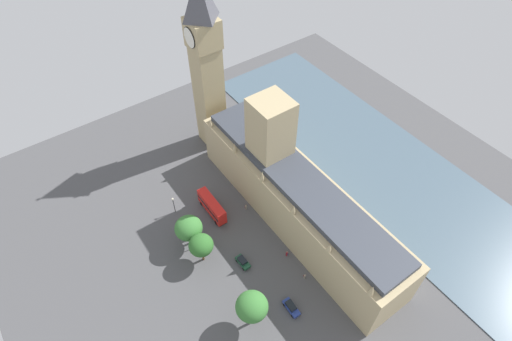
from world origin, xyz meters
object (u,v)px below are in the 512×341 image
double_decker_bus_trailing (212,206)px  pedestrian_midblock (305,276)px  pedestrian_corner (287,254)px  plane_tree_kerbside (252,307)px  pedestrian_opposite_hall (246,207)px  street_lamp_slot_10 (173,202)px  parliament_building (293,193)px  street_lamp_far_end (196,237)px  car_dark_green_by_river_gate (243,262)px  clock_tower (206,65)px  car_blue_under_trees (291,307)px  plane_tree_near_tower (201,245)px  plane_tree_leading (189,228)px

double_decker_bus_trailing → pedestrian_midblock: double_decker_bus_trailing is taller
pedestrian_corner → plane_tree_kerbside: size_ratio=0.16×
pedestrian_opposite_hall → street_lamp_slot_10: size_ratio=0.29×
parliament_building → street_lamp_far_end: (24.66, -5.73, -4.70)m
parliament_building → pedestrian_midblock: size_ratio=43.29×
pedestrian_corner → pedestrian_midblock: bearing=71.4°
parliament_building → pedestrian_midblock: (8.81, 15.98, -8.14)m
pedestrian_midblock → street_lamp_slot_10: 37.71m
plane_tree_kerbside → street_lamp_far_end: bearing=-90.0°
car_dark_green_by_river_gate → pedestrian_corner: bearing=154.8°
clock_tower → double_decker_bus_trailing: 36.87m
double_decker_bus_trailing → car_blue_under_trees: double_decker_bus_trailing is taller
clock_tower → pedestrian_corner: 52.50m
clock_tower → street_lamp_far_end: clock_tower is taller
car_dark_green_by_river_gate → street_lamp_slot_10: street_lamp_slot_10 is taller
plane_tree_near_tower → street_lamp_slot_10: 16.72m
car_dark_green_by_river_gate → plane_tree_leading: (7.04, -12.14, 5.44)m
pedestrian_corner → plane_tree_kerbside: 19.49m
plane_tree_leading → street_lamp_slot_10: size_ratio=1.64×
pedestrian_corner → street_lamp_slot_10: (15.70, -27.21, 3.20)m
parliament_building → plane_tree_kerbside: bearing=35.2°
pedestrian_corner → plane_tree_kerbside: bearing=11.5°
car_dark_green_by_river_gate → street_lamp_slot_10: (5.81, -22.92, 3.08)m
parliament_building → street_lamp_far_end: size_ratio=11.06×
plane_tree_leading → car_dark_green_by_river_gate: bearing=120.1°
plane_tree_kerbside → street_lamp_slot_10: plane_tree_kerbside is taller
plane_tree_near_tower → street_lamp_far_end: plane_tree_near_tower is taller
parliament_building → plane_tree_kerbside: (24.65, 17.41, -1.14)m
parliament_building → street_lamp_far_end: parliament_building is taller
clock_tower → pedestrian_opposite_hall: clock_tower is taller
street_lamp_slot_10 → parliament_building: bearing=143.0°
double_decker_bus_trailing → pedestrian_opposite_hall: 8.99m
plane_tree_near_tower → street_lamp_far_end: (-0.75, -3.97, -2.15)m
clock_tower → car_blue_under_trees: bearing=75.4°
parliament_building → pedestrian_corner: parliament_building is taller
car_dark_green_by_river_gate → plane_tree_leading: size_ratio=0.45×
parliament_building → street_lamp_far_end: 25.75m
parliament_building → plane_tree_near_tower: size_ratio=7.37×
parliament_building → clock_tower: bearing=-87.8°
pedestrian_midblock → plane_tree_near_tower: bearing=119.9°
double_decker_bus_trailing → plane_tree_near_tower: plane_tree_near_tower is taller
car_dark_green_by_river_gate → clock_tower: bearing=-114.2°
plane_tree_kerbside → street_lamp_far_end: 23.41m
pedestrian_midblock → plane_tree_kerbside: (15.84, 1.42, 7.00)m
clock_tower → street_lamp_far_end: 44.41m
double_decker_bus_trailing → plane_tree_kerbside: 31.36m
pedestrian_corner → car_blue_under_trees: bearing=39.6°
clock_tower → double_decker_bus_trailing: bearing=58.0°
pedestrian_corner → plane_tree_leading: size_ratio=0.18×
car_dark_green_by_river_gate → car_blue_under_trees: bearing=97.0°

